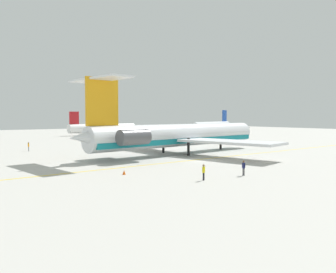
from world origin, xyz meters
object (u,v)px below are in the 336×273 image
object	(u,v)px
safety_cone_nose	(124,172)
ground_crew_portside	(244,166)
ground_crew_near_nose	(180,139)
ground_crew_starboard	(29,145)
ground_crew_near_tail	(204,170)
airliner_mid_right	(105,128)
airliner_far_right	(211,126)
main_jetliner	(176,135)

from	to	relation	value
safety_cone_nose	ground_crew_portside	bearing A→B (deg)	-38.51
ground_crew_near_nose	ground_crew_starboard	bearing A→B (deg)	-133.14
ground_crew_near_tail	ground_crew_portside	world-z (taller)	ground_crew_portside
airliner_mid_right	ground_crew_portside	xyz separation A→B (m)	(-26.99, -94.63, -1.42)
airliner_far_right	ground_crew_near_nose	distance (m)	58.71
ground_crew_near_nose	ground_crew_starboard	distance (m)	38.07
airliner_mid_right	airliner_far_right	bearing A→B (deg)	-20.87
ground_crew_portside	ground_crew_near_nose	bearing A→B (deg)	-125.06
ground_crew_near_tail	ground_crew_portside	size ratio (longest dim) A/B	0.99
ground_crew_near_tail	airliner_far_right	bearing A→B (deg)	-51.37
ground_crew_near_tail	ground_crew_near_nose	bearing A→B (deg)	-43.16
airliner_far_right	ground_crew_near_nose	world-z (taller)	airliner_far_right
airliner_far_right	ground_crew_portside	world-z (taller)	airliner_far_right
main_jetliner	airliner_mid_right	xyz separation A→B (m)	(19.41, 71.13, -0.96)
ground_crew_near_tail	ground_crew_starboard	distance (m)	45.65
main_jetliner	ground_crew_portside	distance (m)	24.81
airliner_far_right	airliner_mid_right	bearing A→B (deg)	-36.94
airliner_mid_right	ground_crew_portside	distance (m)	98.41
main_jetliner	airliner_mid_right	bearing A→B (deg)	67.50
ground_crew_near_tail	ground_crew_starboard	bearing A→B (deg)	0.52
ground_crew_portside	ground_crew_starboard	xyz separation A→B (m)	(-13.03, 45.50, -0.02)
safety_cone_nose	ground_crew_starboard	bearing A→B (deg)	92.99
main_jetliner	safety_cone_nose	distance (m)	23.98
ground_crew_near_nose	ground_crew_starboard	size ratio (longest dim) A/B	0.97
airliner_mid_right	ground_crew_near_nose	world-z (taller)	airliner_mid_right
airliner_far_right	safety_cone_nose	size ratio (longest dim) A/B	57.91
main_jetliner	ground_crew_near_nose	xyz separation A→B (m)	(17.46, 21.61, -2.43)
ground_crew_near_tail	safety_cone_nose	distance (m)	9.96
airliner_mid_right	ground_crew_starboard	size ratio (longest dim) A/B	16.42
airliner_far_right	ground_crew_near_tail	distance (m)	111.97
ground_crew_portside	safety_cone_nose	distance (m)	14.23
ground_crew_near_tail	safety_cone_nose	world-z (taller)	ground_crew_near_tail
ground_crew_starboard	safety_cone_nose	bearing A→B (deg)	105.53
airliner_mid_right	ground_crew_near_tail	size ratio (longest dim) A/B	16.34
airliner_mid_right	ground_crew_near_nose	distance (m)	49.58
ground_crew_near_tail	ground_crew_starboard	world-z (taller)	ground_crew_near_tail
airliner_far_right	ground_crew_starboard	bearing A→B (deg)	2.67
safety_cone_nose	ground_crew_near_tail	bearing A→B (deg)	-58.19
main_jetliner	airliner_far_right	distance (m)	86.08
ground_crew_starboard	safety_cone_nose	world-z (taller)	ground_crew_starboard
ground_crew_near_nose	ground_crew_near_tail	distance (m)	54.35
main_jetliner	ground_crew_near_tail	bearing A→B (deg)	-127.48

